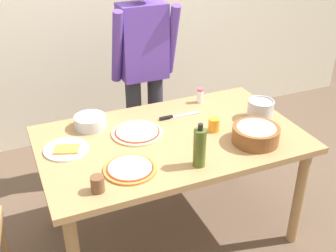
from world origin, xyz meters
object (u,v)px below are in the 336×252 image
Objects in this scene: steel_pot at (260,109)px; cup_orange at (214,125)px; chef_knife at (175,116)px; person_cook at (144,66)px; mixing_bowl_steel at (90,122)px; dining_table at (171,149)px; cup_small_brown at (98,184)px; salt_shaker at (200,95)px; popcorn_bowl at (256,133)px; pizza_cooked_on_tray at (130,169)px; plate_with_slice at (66,149)px; pizza_raw_on_board at (137,132)px; olive_oil_bottle at (200,147)px.

steel_pot reaches higher than cup_orange.
steel_pot is 0.60× the size of chef_knife.
mixing_bowl_steel is (-0.53, -0.45, -0.14)m from person_cook.
cup_orange is (0.70, -0.35, 0.00)m from mixing_bowl_steel.
dining_table is 18.82× the size of cup_small_brown.
chef_knife is (0.02, -0.53, -0.17)m from person_cook.
salt_shaker reaches higher than dining_table.
chef_knife is at bearing 123.17° from popcorn_bowl.
mixing_bowl_steel is (-0.08, 0.55, 0.03)m from pizza_cooked_on_tray.
salt_shaker is at bearing 95.11° from popcorn_bowl.
plate_with_slice is 0.90× the size of chef_knife.
plate_with_slice reaches higher than pizza_raw_on_board.
cup_orange is at bearing 20.74° from cup_small_brown.
cup_small_brown is (-0.99, -0.10, -0.02)m from popcorn_bowl.
chef_knife is at bearing -87.80° from person_cook.
cup_orange is at bearing 49.89° from olive_oil_bottle.
dining_table is 0.55m from salt_shaker.
popcorn_bowl is 1.03m from mixing_bowl_steel.
olive_oil_bottle reaches higher than chef_knife.
cup_orange reaches higher than mixing_bowl_steel.
salt_shaker is at bearing 74.93° from cup_orange.
cup_small_brown reaches higher than pizza_cooked_on_tray.
pizza_cooked_on_tray is at bearing -81.85° from mixing_bowl_steel.
cup_orange is at bearing 126.89° from popcorn_bowl.
mixing_bowl_steel is at bearing 141.66° from pizza_raw_on_board.
pizza_raw_on_board is 0.39m from pizza_cooked_on_tray.
pizza_raw_on_board is 0.62m from salt_shaker.
plate_with_slice is at bearing 171.23° from dining_table.
mixing_bowl_steel reaches higher than dining_table.
cup_small_brown is at bearing -100.89° from mixing_bowl_steel.
olive_oil_bottle is at bearing -168.16° from popcorn_bowl.
chef_knife is at bearing 79.12° from olive_oil_bottle.
salt_shaker reaches higher than cup_small_brown.
steel_pot reaches higher than popcorn_bowl.
olive_oil_bottle is (0.64, -0.44, 0.11)m from plate_with_slice.
popcorn_bowl reaches higher than cup_small_brown.
pizza_cooked_on_tray is at bearing 178.99° from popcorn_bowl.
pizza_raw_on_board and pizza_cooked_on_tray have the same top height.
person_cook reaches higher than salt_shaker.
salt_shaker reaches higher than mixing_bowl_steel.
dining_table is 6.15× the size of plate_with_slice.
pizza_raw_on_board is at bearing 64.86° from pizza_cooked_on_tray.
person_cook reaches higher than plate_with_slice.
mixing_bowl_steel is 1.11m from steel_pot.
pizza_cooked_on_tray is 0.99× the size of chef_knife.
person_cook is 8.10× the size of mixing_bowl_steel.
popcorn_bowl is at bearing -1.01° from pizza_cooked_on_tray.
popcorn_bowl reaches higher than plate_with_slice.
plate_with_slice is at bearing 161.82° from popcorn_bowl.
person_cook reaches higher than olive_oil_bottle.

